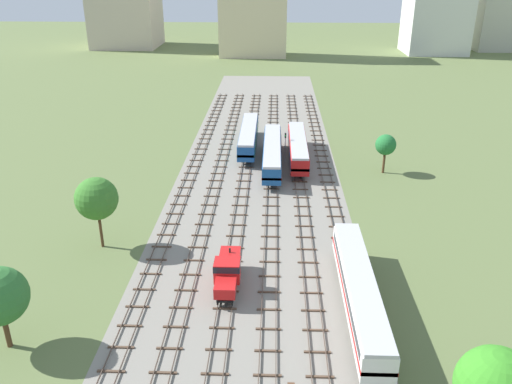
# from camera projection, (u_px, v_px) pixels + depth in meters

# --- Properties ---
(ground_plane) EXTENTS (480.00, 480.00, 0.00)m
(ground_plane) POSITION_uv_depth(u_px,v_px,m) (256.00, 196.00, 76.90)
(ground_plane) COLOR #5B6B3D
(ballast_bed) EXTENTS (25.94, 176.00, 0.01)m
(ballast_bed) POSITION_uv_depth(u_px,v_px,m) (256.00, 196.00, 76.90)
(ballast_bed) COLOR gray
(ballast_bed) RESTS_ON ground
(track_far_left) EXTENTS (2.40, 126.00, 0.29)m
(track_far_left) POSITION_uv_depth(u_px,v_px,m) (184.00, 191.00, 78.12)
(track_far_left) COLOR #47382D
(track_far_left) RESTS_ON ground
(track_left) EXTENTS (2.40, 126.00, 0.29)m
(track_left) POSITION_uv_depth(u_px,v_px,m) (213.00, 192.00, 77.97)
(track_left) COLOR #47382D
(track_left) RESTS_ON ground
(track_centre_left) EXTENTS (2.40, 126.00, 0.29)m
(track_centre_left) POSITION_uv_depth(u_px,v_px,m) (242.00, 192.00, 77.83)
(track_centre_left) COLOR #47382D
(track_centre_left) RESTS_ON ground
(track_centre) EXTENTS (2.40, 126.00, 0.29)m
(track_centre) POSITION_uv_depth(u_px,v_px,m) (271.00, 193.00, 77.68)
(track_centre) COLOR #47382D
(track_centre) RESTS_ON ground
(track_centre_right) EXTENTS (2.40, 126.00, 0.29)m
(track_centre_right) POSITION_uv_depth(u_px,v_px,m) (301.00, 193.00, 77.54)
(track_centre_right) COLOR #47382D
(track_centre_right) RESTS_ON ground
(track_right) EXTENTS (2.40, 126.00, 0.29)m
(track_right) POSITION_uv_depth(u_px,v_px,m) (330.00, 193.00, 77.39)
(track_right) COLOR #47382D
(track_right) RESTS_ON ground
(passenger_coach_right_nearest) EXTENTS (2.96, 22.00, 3.80)m
(passenger_coach_right_nearest) POSITION_uv_depth(u_px,v_px,m) (359.00, 289.00, 50.48)
(passenger_coach_right_nearest) COLOR white
(passenger_coach_right_nearest) RESTS_ON ground
(shunter_loco_centre_left_near) EXTENTS (2.74, 8.46, 3.10)m
(shunter_loco_centre_left_near) POSITION_uv_depth(u_px,v_px,m) (228.00, 270.00, 54.65)
(shunter_loco_centre_left_near) COLOR red
(shunter_loco_centre_left_near) RESTS_ON ground
(passenger_coach_centre_mid) EXTENTS (2.96, 22.00, 3.80)m
(passenger_coach_centre_mid) POSITION_uv_depth(u_px,v_px,m) (272.00, 152.00, 86.96)
(passenger_coach_centre_mid) COLOR #194C8C
(passenger_coach_centre_mid) RESTS_ON ground
(diesel_railcar_centre_right_midfar) EXTENTS (2.96, 20.50, 3.80)m
(diesel_railcar_centre_right_midfar) POSITION_uv_depth(u_px,v_px,m) (298.00, 147.00, 89.35)
(diesel_railcar_centre_right_midfar) COLOR red
(diesel_railcar_centre_right_midfar) RESTS_ON ground
(diesel_railcar_centre_left_far) EXTENTS (2.96, 20.50, 3.80)m
(diesel_railcar_centre_left_far) POSITION_uv_depth(u_px,v_px,m) (249.00, 136.00, 95.08)
(diesel_railcar_centre_left_far) COLOR #194C8C
(diesel_railcar_centre_left_far) RESTS_ON ground
(signal_post_nearest) EXTENTS (0.28, 0.47, 5.33)m
(signal_post_nearest) POSITION_uv_depth(u_px,v_px,m) (285.00, 143.00, 88.47)
(signal_post_nearest) COLOR gray
(signal_post_nearest) RESTS_ON ground
(lineside_tree_0) EXTENTS (3.33, 3.33, 6.48)m
(lineside_tree_0) POSITION_uv_depth(u_px,v_px,m) (386.00, 145.00, 83.46)
(lineside_tree_0) COLOR #4C331E
(lineside_tree_0) RESTS_ON ground
(lineside_tree_1) EXTENTS (5.06, 5.06, 8.94)m
(lineside_tree_1) POSITION_uv_depth(u_px,v_px,m) (96.00, 199.00, 60.68)
(lineside_tree_1) COLOR #4C331E
(lineside_tree_1) RESTS_ON ground
(skyline_tower_2) EXTENTS (21.82, 19.91, 31.87)m
(skyline_tower_2) POSITION_uv_depth(u_px,v_px,m) (438.00, 8.00, 191.55)
(skyline_tower_2) COLOR silver
(skyline_tower_2) RESTS_ON ground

